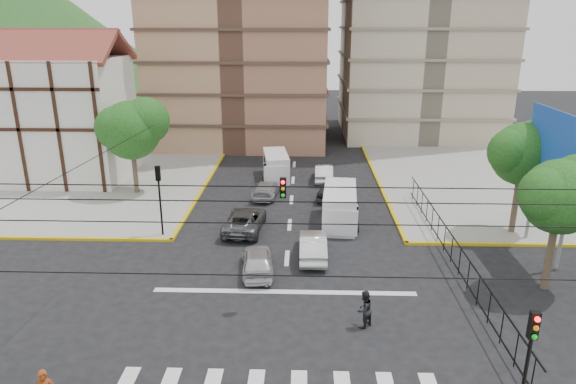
{
  "coord_description": "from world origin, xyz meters",
  "views": [
    {
      "loc": [
        0.89,
        -21.26,
        12.7
      ],
      "look_at": [
        0.06,
        4.83,
        4.0
      ],
      "focal_mm": 32.0,
      "sensor_mm": 36.0,
      "label": 1
    }
  ],
  "objects_px": {
    "car_silver_front_left": "(257,260)",
    "car_white_front_right": "(313,246)",
    "traffic_light_se": "(529,353)",
    "van_left_lane": "(276,167)",
    "van_right_lane": "(340,208)",
    "pedestrian_crosswalk": "(364,309)",
    "traffic_light_nw": "(159,189)"
  },
  "relations": [
    {
      "from": "van_right_lane",
      "to": "van_left_lane",
      "type": "distance_m",
      "value": 11.25
    },
    {
      "from": "traffic_light_nw",
      "to": "van_right_lane",
      "type": "height_order",
      "value": "traffic_light_nw"
    },
    {
      "from": "traffic_light_se",
      "to": "van_right_lane",
      "type": "height_order",
      "value": "traffic_light_se"
    },
    {
      "from": "traffic_light_se",
      "to": "van_left_lane",
      "type": "xyz_separation_m",
      "value": [
        -9.27,
        28.15,
        -2.06
      ]
    },
    {
      "from": "traffic_light_se",
      "to": "traffic_light_nw",
      "type": "bearing_deg",
      "value": 135.0
    },
    {
      "from": "traffic_light_se",
      "to": "van_right_lane",
      "type": "distance_m",
      "value": 18.61
    },
    {
      "from": "pedestrian_crosswalk",
      "to": "traffic_light_se",
      "type": "bearing_deg",
      "value": 80.38
    },
    {
      "from": "van_right_lane",
      "to": "car_white_front_right",
      "type": "bearing_deg",
      "value": -105.65
    },
    {
      "from": "car_silver_front_left",
      "to": "car_white_front_right",
      "type": "xyz_separation_m",
      "value": [
        2.96,
        1.94,
        0.02
      ]
    },
    {
      "from": "car_silver_front_left",
      "to": "car_white_front_right",
      "type": "relative_size",
      "value": 0.94
    },
    {
      "from": "traffic_light_nw",
      "to": "car_white_front_right",
      "type": "height_order",
      "value": "traffic_light_nw"
    },
    {
      "from": "traffic_light_se",
      "to": "car_white_front_right",
      "type": "height_order",
      "value": "traffic_light_se"
    },
    {
      "from": "van_right_lane",
      "to": "pedestrian_crosswalk",
      "type": "xyz_separation_m",
      "value": [
        0.3,
        -11.87,
        -0.29
      ]
    },
    {
      "from": "van_right_lane",
      "to": "pedestrian_crosswalk",
      "type": "height_order",
      "value": "van_right_lane"
    },
    {
      "from": "traffic_light_nw",
      "to": "car_silver_front_left",
      "type": "distance_m",
      "value": 8.12
    },
    {
      "from": "car_silver_front_left",
      "to": "traffic_light_se",
      "type": "bearing_deg",
      "value": 123.83
    },
    {
      "from": "van_right_lane",
      "to": "car_white_front_right",
      "type": "distance_m",
      "value": 5.28
    },
    {
      "from": "traffic_light_se",
      "to": "traffic_light_nw",
      "type": "relative_size",
      "value": 1.0
    },
    {
      "from": "van_right_lane",
      "to": "car_white_front_right",
      "type": "height_order",
      "value": "van_right_lane"
    },
    {
      "from": "car_silver_front_left",
      "to": "car_white_front_right",
      "type": "bearing_deg",
      "value": -153.07
    },
    {
      "from": "traffic_light_se",
      "to": "pedestrian_crosswalk",
      "type": "height_order",
      "value": "traffic_light_se"
    },
    {
      "from": "traffic_light_se",
      "to": "car_silver_front_left",
      "type": "distance_m",
      "value": 14.66
    },
    {
      "from": "traffic_light_se",
      "to": "car_silver_front_left",
      "type": "bearing_deg",
      "value": 130.06
    },
    {
      "from": "traffic_light_se",
      "to": "car_white_front_right",
      "type": "xyz_separation_m",
      "value": [
        -6.35,
        13.0,
        -2.4
      ]
    },
    {
      "from": "traffic_light_nw",
      "to": "pedestrian_crosswalk",
      "type": "bearing_deg",
      "value": -39.96
    },
    {
      "from": "van_right_lane",
      "to": "car_silver_front_left",
      "type": "xyz_separation_m",
      "value": [
        -4.78,
        -6.87,
        -0.47
      ]
    },
    {
      "from": "van_right_lane",
      "to": "van_left_lane",
      "type": "xyz_separation_m",
      "value": [
        -4.74,
        10.21,
        -0.1
      ]
    },
    {
      "from": "van_right_lane",
      "to": "traffic_light_nw",
      "type": "bearing_deg",
      "value": -163.51
    },
    {
      "from": "car_silver_front_left",
      "to": "pedestrian_crosswalk",
      "type": "relative_size",
      "value": 2.34
    },
    {
      "from": "traffic_light_se",
      "to": "pedestrian_crosswalk",
      "type": "xyz_separation_m",
      "value": [
        -4.23,
        6.07,
        -2.25
      ]
    },
    {
      "from": "van_left_lane",
      "to": "car_silver_front_left",
      "type": "distance_m",
      "value": 17.08
    },
    {
      "from": "car_silver_front_left",
      "to": "van_left_lane",
      "type": "bearing_deg",
      "value": -96.37
    }
  ]
}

